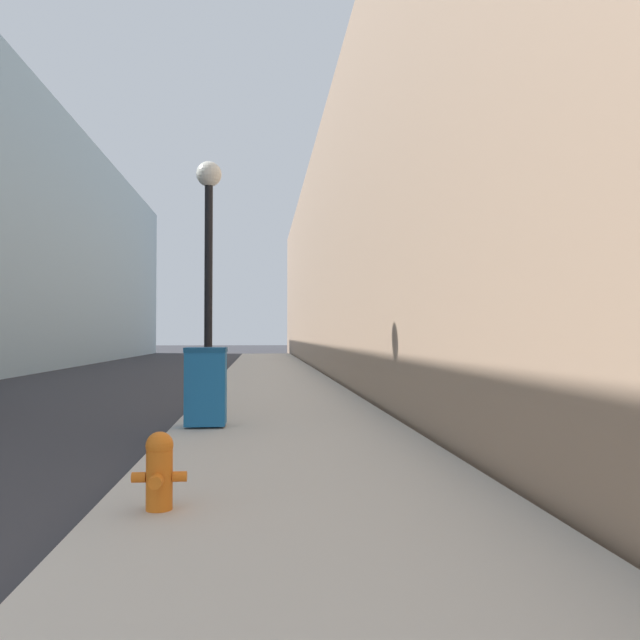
% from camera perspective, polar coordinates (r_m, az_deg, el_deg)
% --- Properties ---
extents(sidewalk_right, '(3.89, 60.00, 0.15)m').
position_cam_1_polar(sidewalk_right, '(21.19, -4.14, -5.68)').
color(sidewalk_right, '#B7B2A8').
rests_on(sidewalk_right, ground).
extents(building_right_stone, '(12.00, 60.00, 10.77)m').
position_cam_1_polar(building_right_stone, '(30.58, 10.84, 5.62)').
color(building_right_stone, '#9E7F66').
rests_on(building_right_stone, ground).
extents(fire_hydrant, '(0.47, 0.35, 0.67)m').
position_cam_1_polar(fire_hydrant, '(5.72, -14.48, -13.04)').
color(fire_hydrant, orange).
rests_on(fire_hydrant, sidewalk_right).
extents(trash_bin, '(0.68, 0.63, 1.31)m').
position_cam_1_polar(trash_bin, '(10.53, -10.39, -5.96)').
color(trash_bin, '#19609E').
rests_on(trash_bin, sidewalk_right).
extents(lamppost, '(0.52, 0.52, 5.08)m').
position_cam_1_polar(lamppost, '(13.04, -10.15, 6.64)').
color(lamppost, black).
rests_on(lamppost, sidewalk_right).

